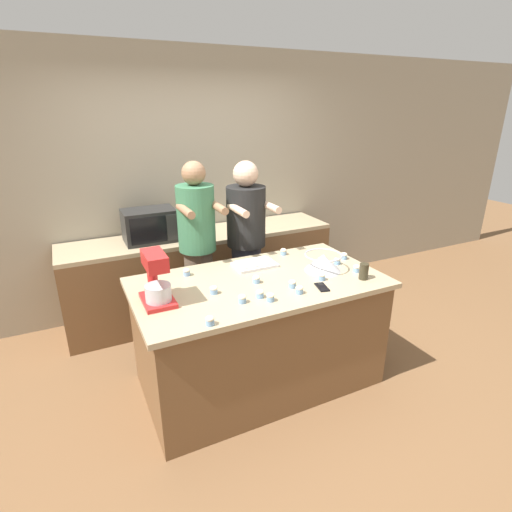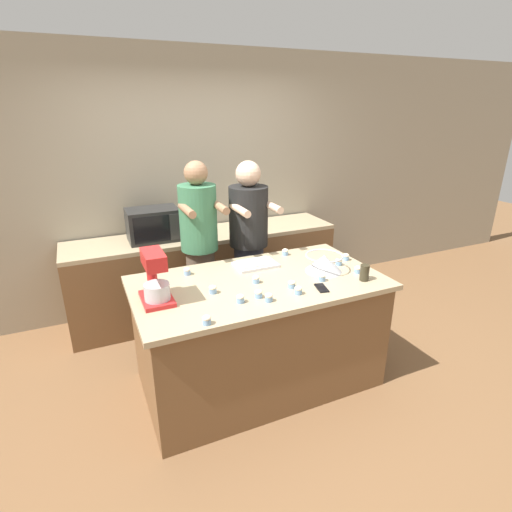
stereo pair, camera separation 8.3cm
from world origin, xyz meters
name	(u,v)px [view 1 (the left image)]	position (x,y,z in m)	size (l,w,h in m)	color
ground_plane	(259,379)	(0.00, 0.00, 0.00)	(16.00, 16.00, 0.00)	brown
back_wall	(189,184)	(0.00, 1.68, 1.35)	(10.00, 0.06, 2.70)	gray
island_counter	(259,332)	(0.00, 0.00, 0.45)	(1.88, 1.02, 0.90)	brown
back_counter	(204,273)	(0.00, 1.33, 0.45)	(2.80, 0.60, 0.89)	brown
person_left	(198,253)	(-0.23, 0.76, 0.91)	(0.34, 0.50, 1.71)	brown
person_right	(246,248)	(0.24, 0.76, 0.88)	(0.37, 0.52, 1.69)	#33384C
stand_mixer	(156,281)	(-0.77, -0.02, 1.06)	(0.20, 0.30, 0.36)	red
mixing_bowl	(323,262)	(0.55, -0.04, 0.97)	(0.30, 0.30, 0.14)	#BCBCC1
baking_tray	(255,264)	(0.10, 0.27, 0.92)	(0.34, 0.22, 0.04)	silver
microwave_oven	(150,225)	(-0.52, 1.33, 1.05)	(0.49, 0.34, 0.31)	black
cell_phone	(322,287)	(0.35, -0.31, 0.91)	(0.10, 0.16, 0.01)	black
drinking_glass	(364,271)	(0.73, -0.32, 0.96)	(0.07, 0.07, 0.12)	#332D1E
cupcake_0	(344,256)	(0.85, 0.08, 0.93)	(0.06, 0.06, 0.06)	#759EC6
cupcake_1	(214,290)	(-0.38, -0.06, 0.93)	(0.06, 0.06, 0.06)	#759EC6
cupcake_2	(256,279)	(-0.04, -0.03, 0.93)	(0.06, 0.06, 0.06)	#759EC6
cupcake_3	(260,294)	(-0.12, -0.26, 0.93)	(0.06, 0.06, 0.06)	#759EC6
cupcake_4	(210,320)	(-0.55, -0.45, 0.93)	(0.06, 0.06, 0.06)	#759EC6
cupcake_5	(299,290)	(0.16, -0.32, 0.93)	(0.06, 0.06, 0.06)	#759EC6
cupcake_6	(270,297)	(-0.08, -0.34, 0.93)	(0.06, 0.06, 0.06)	#759EC6
cupcake_7	(283,252)	(0.44, 0.40, 0.93)	(0.06, 0.06, 0.06)	#759EC6
cupcake_8	(187,272)	(-0.46, 0.33, 0.93)	(0.06, 0.06, 0.06)	#759EC6
cupcake_9	(337,261)	(0.73, 0.01, 0.93)	(0.06, 0.06, 0.06)	#759EC6
cupcake_10	(322,276)	(0.43, -0.20, 0.93)	(0.06, 0.06, 0.06)	#759EC6
cupcake_11	(357,268)	(0.77, -0.19, 0.93)	(0.06, 0.06, 0.06)	#759EC6
cupcake_12	(292,284)	(0.16, -0.22, 0.93)	(0.06, 0.06, 0.06)	#759EC6
cupcake_13	(242,299)	(-0.26, -0.28, 0.93)	(0.06, 0.06, 0.06)	#759EC6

